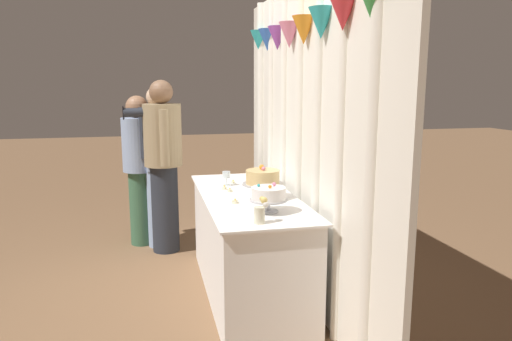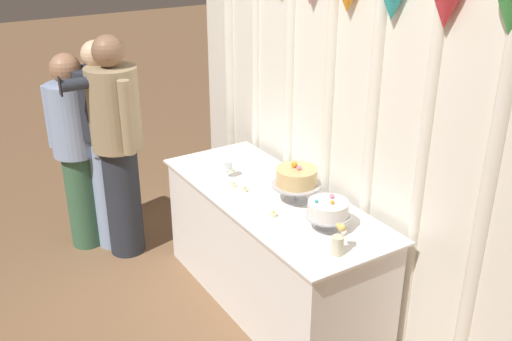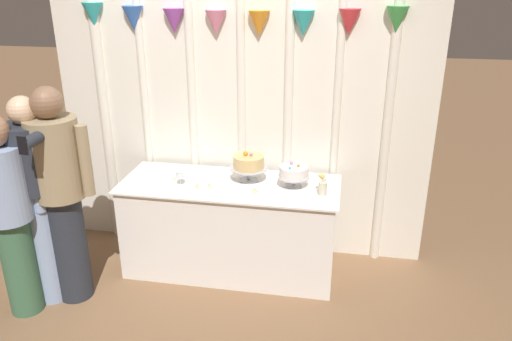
# 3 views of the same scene
# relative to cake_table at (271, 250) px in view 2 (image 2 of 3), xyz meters

# --- Properties ---
(ground_plane) EXTENTS (24.00, 24.00, 0.00)m
(ground_plane) POSITION_rel_cake_table_xyz_m (0.00, -0.10, -0.40)
(ground_plane) COLOR #846042
(draped_curtain) EXTENTS (3.23, 0.17, 2.42)m
(draped_curtain) POSITION_rel_cake_table_xyz_m (-0.02, 0.42, 0.89)
(draped_curtain) COLOR white
(draped_curtain) RESTS_ON ground_plane
(cake_table) EXTENTS (1.77, 0.70, 0.80)m
(cake_table) POSITION_rel_cake_table_xyz_m (0.00, 0.00, 0.00)
(cake_table) COLOR white
(cake_table) RESTS_ON ground_plane
(cake_display_nearleft) EXTENTS (0.31, 0.31, 0.26)m
(cake_display_nearleft) POSITION_rel_cake_table_xyz_m (0.14, 0.09, 0.55)
(cake_display_nearleft) COLOR #B2B2B7
(cake_display_nearleft) RESTS_ON cake_table
(cake_display_nearright) EXTENTS (0.25, 0.25, 0.20)m
(cake_display_nearright) POSITION_rel_cake_table_xyz_m (0.51, 0.04, 0.52)
(cake_display_nearright) COLOR #B2B2B7
(cake_display_nearright) RESTS_ON cake_table
(wine_glass) EXTENTS (0.07, 0.07, 0.12)m
(wine_glass) POSITION_rel_cake_table_xyz_m (-0.38, -0.10, 0.48)
(wine_glass) COLOR silver
(wine_glass) RESTS_ON cake_table
(flower_vase) EXTENTS (0.07, 0.09, 0.16)m
(flower_vase) POSITION_rel_cake_table_xyz_m (0.75, -0.07, 0.47)
(flower_vase) COLOR beige
(flower_vase) RESTS_ON cake_table
(tealight_far_left) EXTENTS (0.04, 0.04, 0.03)m
(tealight_far_left) POSITION_rel_cake_table_xyz_m (-0.46, -0.03, 0.41)
(tealight_far_left) COLOR beige
(tealight_far_left) RESTS_ON cake_table
(tealight_near_left) EXTENTS (0.04, 0.04, 0.04)m
(tealight_near_left) POSITION_rel_cake_table_xyz_m (-0.23, -0.14, 0.41)
(tealight_near_left) COLOR beige
(tealight_near_left) RESTS_ON cake_table
(tealight_near_right) EXTENTS (0.04, 0.04, 0.03)m
(tealight_near_right) POSITION_rel_cake_table_xyz_m (-0.14, -0.11, 0.41)
(tealight_near_right) COLOR beige
(tealight_near_right) RESTS_ON cake_table
(tealight_far_right) EXTENTS (0.05, 0.05, 0.04)m
(tealight_far_right) POSITION_rel_cake_table_xyz_m (0.23, -0.14, 0.41)
(tealight_far_right) COLOR beige
(tealight_far_right) RESTS_ON cake_table
(guest_man_pink_jacket) EXTENTS (0.53, 0.38, 1.68)m
(guest_man_pink_jacket) POSITION_rel_cake_table_xyz_m (-1.13, -0.59, 0.51)
(guest_man_pink_jacket) COLOR #282D38
(guest_man_pink_jacket) RESTS_ON ground_plane
(guest_girl_blue_dress) EXTENTS (0.50, 0.57, 1.61)m
(guest_girl_blue_dress) POSITION_rel_cake_table_xyz_m (-1.29, -0.64, 0.48)
(guest_girl_blue_dress) COLOR #93ADD6
(guest_girl_blue_dress) RESTS_ON ground_plane
(guest_man_dark_suit) EXTENTS (0.45, 0.45, 1.53)m
(guest_man_dark_suit) POSITION_rel_cake_table_xyz_m (-1.40, -0.83, 0.44)
(guest_man_dark_suit) COLOR #3D6B4C
(guest_man_dark_suit) RESTS_ON ground_plane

